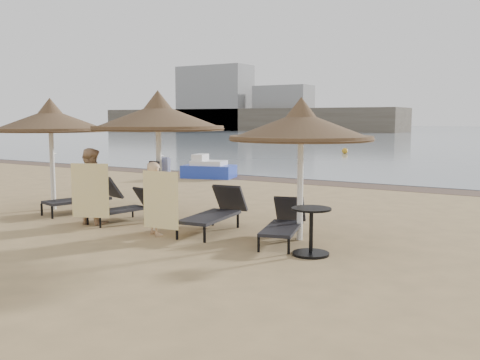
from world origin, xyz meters
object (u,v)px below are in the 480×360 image
object	(u,v)px
person_left	(91,180)
person_right	(155,193)
lounger_near_right	(216,211)
lounger_far_right	(284,223)
palapa_right	(301,127)
lounger_near_left	(127,207)
side_table	(311,233)
palapa_left	(50,121)
lounger_far_left	(87,196)
palapa_center	(158,117)
pedal_boat	(208,169)

from	to	relation	value
person_left	person_right	world-z (taller)	person_left
lounger_near_right	lounger_far_right	distance (m)	1.66
palapa_right	lounger_near_right	size ratio (longest dim) A/B	1.33
lounger_near_left	side_table	xyz separation A→B (m)	(4.87, -0.65, 0.06)
person_right	palapa_left	bearing A→B (deg)	11.94
palapa_left	lounger_near_left	world-z (taller)	palapa_left
lounger_far_left	lounger_far_right	size ratio (longest dim) A/B	1.09
lounger_near_left	lounger_far_right	xyz separation A→B (m)	(4.00, 0.04, 0.03)
lounger_far_left	side_table	distance (m)	6.59
lounger_far_left	person_right	size ratio (longest dim) A/B	1.19
lounger_near_right	person_right	distance (m)	1.36
palapa_center	person_left	distance (m)	2.04
lounger_near_left	pedal_boat	size ratio (longest dim) A/B	0.76
person_left	palapa_left	bearing A→B (deg)	-26.54
lounger_far_right	pedal_boat	world-z (taller)	pedal_boat
palapa_center	lounger_near_right	xyz separation A→B (m)	(1.64, -0.13, -1.95)
palapa_left	palapa_right	xyz separation A→B (m)	(6.91, 0.13, -0.09)
lounger_far_right	palapa_center	bearing A→B (deg)	159.66
palapa_left	person_left	bearing A→B (deg)	-20.07
person_right	pedal_boat	bearing A→B (deg)	-35.88
person_right	palapa_right	bearing A→B (deg)	-131.73
palapa_center	lounger_far_right	xyz separation A→B (m)	(3.29, -0.27, -2.00)
palapa_right	lounger_near_right	xyz separation A→B (m)	(-1.86, -0.12, -1.78)
palapa_left	lounger_near_right	distance (m)	5.38
lounger_near_left	person_left	world-z (taller)	person_left
lounger_far_left	pedal_boat	world-z (taller)	pedal_boat
lounger_near_left	side_table	world-z (taller)	side_table
palapa_left	palapa_right	distance (m)	6.91
lounger_far_left	palapa_left	bearing A→B (deg)	-156.26
lounger_far_right	person_left	size ratio (longest dim) A/B	0.95
lounger_far_right	palapa_left	bearing A→B (deg)	163.23
palapa_left	palapa_right	bearing A→B (deg)	1.05
lounger_near_left	lounger_near_right	distance (m)	2.36
lounger_near_right	pedal_boat	xyz separation A→B (m)	(-5.82, 8.09, -0.06)
palapa_right	person_left	bearing A→B (deg)	-168.38
palapa_center	pedal_boat	xyz separation A→B (m)	(-4.19, 7.96, -2.01)
palapa_right	person_right	bearing A→B (deg)	-156.90
palapa_right	lounger_far_right	distance (m)	1.85
palapa_left	palapa_center	distance (m)	3.42
palapa_right	person_left	size ratio (longest dim) A/B	1.41
palapa_left	pedal_boat	size ratio (longest dim) A/B	1.30
person_right	person_left	bearing A→B (deg)	20.18
palapa_left	lounger_far_left	size ratio (longest dim) A/B	1.41
palapa_right	lounger_near_left	distance (m)	4.61
pedal_boat	lounger_near_right	bearing A→B (deg)	-69.38
pedal_boat	side_table	bearing A→B (deg)	-62.06
lounger_near_right	person_left	xyz separation A→B (m)	(-2.78, -0.84, 0.58)
lounger_far_right	lounger_near_left	bearing A→B (deg)	164.95
person_left	palapa_center	bearing A→B (deg)	-146.32
side_table	person_left	distance (m)	5.34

